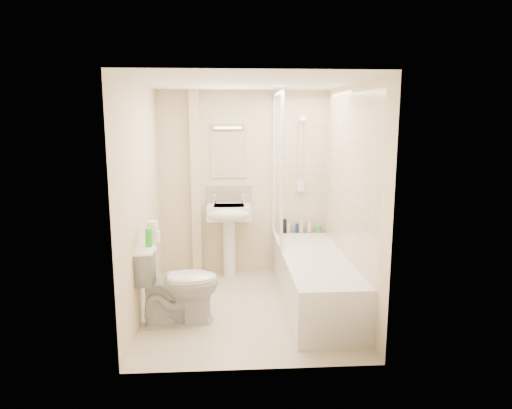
{
  "coord_description": "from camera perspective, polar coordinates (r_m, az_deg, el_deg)",
  "views": [
    {
      "loc": [
        -0.2,
        -4.7,
        2.04
      ],
      "look_at": [
        0.1,
        0.2,
        1.12
      ],
      "focal_mm": 32.0,
      "sensor_mm": 36.0,
      "label": 1
    }
  ],
  "objects": [
    {
      "name": "bottle_black_a",
      "position": [
        6.07,
        3.56,
        -2.68
      ],
      "size": [
        0.06,
        0.06,
        0.19
      ],
      "primitive_type": "cylinder",
      "color": "black",
      "rests_on": "bathtub"
    },
    {
      "name": "shower_screen",
      "position": [
        5.56,
        2.7,
        4.54
      ],
      "size": [
        0.04,
        0.92,
        1.8
      ],
      "color": "white",
      "rests_on": "bathtub"
    },
    {
      "name": "bottle_cream",
      "position": [
        6.1,
        5.66,
        -2.76
      ],
      "size": [
        0.06,
        0.06,
        0.16
      ],
      "primitive_type": "cylinder",
      "color": "beige",
      "rests_on": "bathtub"
    },
    {
      "name": "pedestal_sink",
      "position": [
        5.85,
        -3.38,
        -1.99
      ],
      "size": [
        0.56,
        0.51,
        1.08
      ],
      "color": "white",
      "rests_on": "ground"
    },
    {
      "name": "bottle_blue",
      "position": [
        6.1,
        5.15,
        -2.95
      ],
      "size": [
        0.04,
        0.04,
        0.12
      ],
      "primitive_type": "cylinder",
      "color": "navy",
      "rests_on": "bathtub"
    },
    {
      "name": "shower_fixture",
      "position": [
        5.99,
        5.63,
        5.86
      ],
      "size": [
        0.1,
        0.16,
        0.99
      ],
      "color": "white",
      "rests_on": "wall_back"
    },
    {
      "name": "bottle_green",
      "position": [
        6.15,
        7.81,
        -3.05
      ],
      "size": [
        0.07,
        0.07,
        0.09
      ],
      "primitive_type": "cylinder",
      "color": "green",
      "rests_on": "bathtub"
    },
    {
      "name": "tile_back",
      "position": [
        6.04,
        5.56,
        4.75
      ],
      "size": [
        0.7,
        0.01,
        1.75
      ],
      "primitive_type": "cube",
      "color": "beige",
      "rests_on": "wall_back"
    },
    {
      "name": "mirror",
      "position": [
        5.96,
        -3.47,
        6.19
      ],
      "size": [
        0.46,
        0.01,
        0.6
      ],
      "primitive_type": "cube",
      "color": "white",
      "rests_on": "wall_back"
    },
    {
      "name": "toilet_roll_upper",
      "position": [
        4.64,
        -12.83,
        -2.71
      ],
      "size": [
        0.11,
        0.11,
        0.11
      ],
      "primitive_type": "cylinder",
      "color": "white",
      "rests_on": "toilet_roll_lower"
    },
    {
      "name": "bottle_white_a",
      "position": [
        6.08,
        4.06,
        -2.94
      ],
      "size": [
        0.05,
        0.05,
        0.13
      ],
      "primitive_type": "cylinder",
      "color": "silver",
      "rests_on": "bathtub"
    },
    {
      "name": "toilet",
      "position": [
        4.72,
        -9.76,
        -9.63
      ],
      "size": [
        0.62,
        0.9,
        0.83
      ],
      "primitive_type": "imported",
      "rotation": [
        0.0,
        0.0,
        1.67
      ],
      "color": "white",
      "rests_on": "ground"
    },
    {
      "name": "bathtub",
      "position": [
        5.17,
        7.37,
        -9.23
      ],
      "size": [
        0.7,
        2.1,
        0.55
      ],
      "color": "white",
      "rests_on": "ground"
    },
    {
      "name": "splashback",
      "position": [
        6.02,
        -3.41,
        0.97
      ],
      "size": [
        0.6,
        0.02,
        0.3
      ],
      "primitive_type": "cube",
      "color": "beige",
      "rests_on": "wall_back"
    },
    {
      "name": "green_bottle",
      "position": [
        4.52,
        -13.27,
        -4.03
      ],
      "size": [
        0.06,
        0.06,
        0.17
      ],
      "primitive_type": "cylinder",
      "color": "green",
      "rests_on": "toilet"
    },
    {
      "name": "strip_light",
      "position": [
        5.92,
        -3.51,
        9.75
      ],
      "size": [
        0.42,
        0.07,
        0.07
      ],
      "primitive_type": "cube",
      "color": "silver",
      "rests_on": "wall_back"
    },
    {
      "name": "wall_right",
      "position": [
        4.95,
        11.77,
        0.65
      ],
      "size": [
        0.02,
        2.5,
        2.4
      ],
      "primitive_type": "cube",
      "color": "beige",
      "rests_on": "ground"
    },
    {
      "name": "floor",
      "position": [
        5.13,
        -1.02,
        -12.8
      ],
      "size": [
        2.5,
        2.5,
        0.0
      ],
      "primitive_type": "plane",
      "color": "beige",
      "rests_on": "ground"
    },
    {
      "name": "bottle_white_b",
      "position": [
        6.12,
        6.69,
        -2.87
      ],
      "size": [
        0.05,
        0.05,
        0.13
      ],
      "primitive_type": "cylinder",
      "color": "silver",
      "rests_on": "bathtub"
    },
    {
      "name": "ceiling",
      "position": [
        4.72,
        -1.11,
        15.03
      ],
      "size": [
        2.2,
        2.5,
        0.02
      ],
      "primitive_type": "cube",
      "color": "white",
      "rests_on": "wall_back"
    },
    {
      "name": "tile_right",
      "position": [
        4.98,
        11.51,
        3.35
      ],
      "size": [
        0.01,
        2.1,
        1.75
      ],
      "primitive_type": "cube",
      "color": "beige",
      "rests_on": "wall_right"
    },
    {
      "name": "pipe_boxing",
      "position": [
        5.96,
        -7.53,
        2.45
      ],
      "size": [
        0.12,
        0.12,
        2.4
      ],
      "primitive_type": "cube",
      "color": "beige",
      "rests_on": "ground"
    },
    {
      "name": "wall_back",
      "position": [
        6.01,
        -1.58,
        2.61
      ],
      "size": [
        2.2,
        0.02,
        2.4
      ],
      "primitive_type": "cube",
      "color": "beige",
      "rests_on": "ground"
    },
    {
      "name": "toilet_roll_lower",
      "position": [
        4.68,
        -12.5,
        -3.93
      ],
      "size": [
        0.1,
        0.1,
        0.1
      ],
      "primitive_type": "cylinder",
      "color": "white",
      "rests_on": "toilet"
    },
    {
      "name": "wall_left",
      "position": [
        4.86,
        -14.14,
        0.37
      ],
      "size": [
        0.02,
        2.5,
        2.4
      ],
      "primitive_type": "cube",
      "color": "beige",
      "rests_on": "ground"
    }
  ]
}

